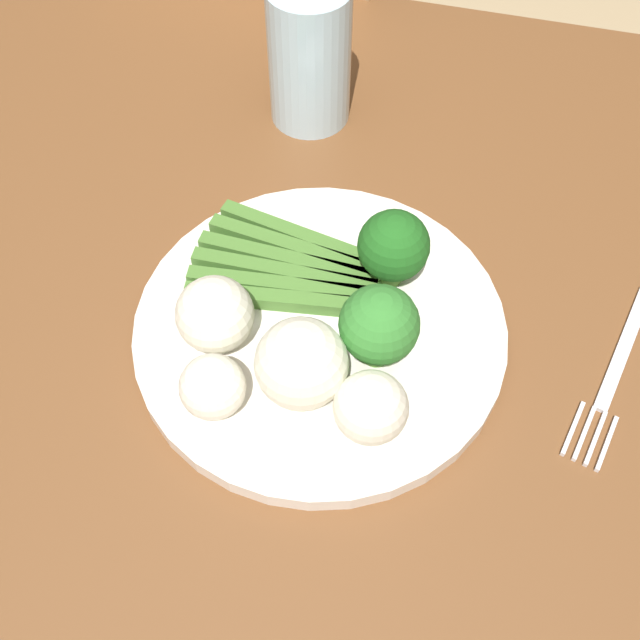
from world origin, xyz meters
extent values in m
cube|color=tan|center=(0.00, 0.00, -0.01)|extent=(6.00, 6.00, 0.02)
cube|color=brown|center=(0.00, 0.00, 0.72)|extent=(1.12, 0.81, 0.04)
cylinder|color=brown|center=(0.50, -0.35, 0.35)|extent=(0.07, 0.07, 0.70)
cube|color=#9E754C|center=(0.15, -0.63, 0.46)|extent=(0.47, 0.47, 0.02)
cube|color=#9E754C|center=(0.18, -0.45, 0.67)|extent=(0.38, 0.11, 0.40)
cylinder|color=#9E754C|center=(-0.05, -0.76, 0.23)|extent=(0.04, 0.04, 0.45)
cylinder|color=#9E754C|center=(0.28, -0.83, 0.23)|extent=(0.04, 0.04, 0.45)
cylinder|color=#9E754C|center=(0.01, -0.43, 0.23)|extent=(0.04, 0.04, 0.45)
cylinder|color=#9E754C|center=(0.35, -0.49, 0.23)|extent=(0.04, 0.04, 0.45)
cylinder|color=silver|center=(-0.05, 0.03, 0.75)|extent=(0.27, 0.27, 0.01)
cube|color=#47752D|center=(-0.02, -0.04, 0.76)|extent=(0.14, 0.04, 0.01)
cube|color=#47752D|center=(-0.02, -0.03, 0.76)|extent=(0.14, 0.03, 0.01)
cube|color=#47752D|center=(-0.02, -0.02, 0.76)|extent=(0.14, 0.02, 0.01)
cube|color=#47752D|center=(-0.02, -0.01, 0.76)|extent=(0.14, 0.02, 0.01)
cube|color=#47752D|center=(-0.02, 0.01, 0.76)|extent=(0.14, 0.03, 0.01)
cube|color=#47752D|center=(-0.02, 0.02, 0.76)|extent=(0.14, 0.03, 0.01)
cylinder|color=#4C7F2B|center=(-0.09, -0.03, 0.77)|extent=(0.02, 0.02, 0.02)
sphere|color=#1E5B1C|center=(-0.09, -0.03, 0.80)|extent=(0.05, 0.05, 0.05)
cylinder|color=#609E3D|center=(-0.10, 0.04, 0.77)|extent=(0.02, 0.02, 0.02)
sphere|color=#337A2D|center=(-0.10, 0.04, 0.80)|extent=(0.06, 0.06, 0.06)
sphere|color=silver|center=(-0.05, 0.08, 0.79)|extent=(0.06, 0.06, 0.06)
sphere|color=silver|center=(0.02, 0.06, 0.78)|extent=(0.06, 0.06, 0.06)
sphere|color=silver|center=(-0.11, 0.10, 0.78)|extent=(0.05, 0.05, 0.05)
sphere|color=white|center=(0.00, 0.11, 0.78)|extent=(0.05, 0.05, 0.05)
cube|color=silver|center=(-0.27, -0.02, 0.74)|extent=(0.04, 0.12, 0.00)
cube|color=silver|center=(-0.24, 0.06, 0.74)|extent=(0.01, 0.04, 0.00)
cube|color=silver|center=(-0.25, 0.06, 0.74)|extent=(0.01, 0.04, 0.00)
cube|color=silver|center=(-0.26, 0.06, 0.74)|extent=(0.01, 0.04, 0.00)
cube|color=silver|center=(-0.27, 0.07, 0.74)|extent=(0.01, 0.04, 0.00)
cylinder|color=silver|center=(0.02, -0.21, 0.81)|extent=(0.07, 0.07, 0.13)
camera|label=1|loc=(-0.13, 0.34, 1.23)|focal=43.98mm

